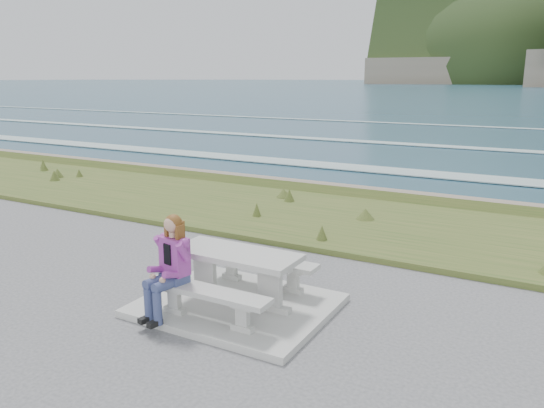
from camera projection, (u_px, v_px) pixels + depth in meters
name	position (u px, v px, depth m)	size (l,w,h in m)	color
concrete_slab	(237.00, 305.00, 7.51)	(2.60, 2.10, 0.10)	#B0B0AB
picnic_table	(236.00, 263.00, 7.36)	(1.80, 0.75, 0.75)	#B0B0AB
bench_landward	(207.00, 296.00, 6.82)	(1.80, 0.35, 0.45)	#B0B0AB
bench_seaward	(261.00, 264.00, 8.01)	(1.80, 0.35, 0.45)	#B0B0AB
grass_verge	(359.00, 225.00, 11.77)	(160.00, 4.50, 0.22)	#2F4C1C
shore_drop	(396.00, 199.00, 14.24)	(160.00, 0.80, 2.20)	#706654
ocean	(483.00, 169.00, 29.25)	(1600.00, 1600.00, 0.09)	navy
seated_woman	(167.00, 281.00, 6.94)	(0.49, 0.72, 1.37)	navy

